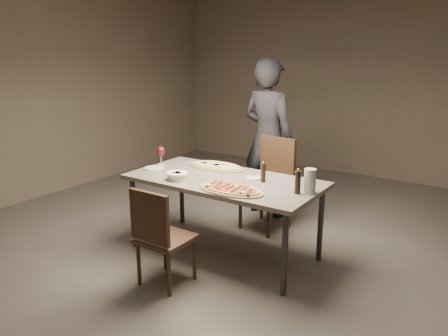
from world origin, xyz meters
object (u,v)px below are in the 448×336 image
Objects in this scene: zucchini_pizza at (231,189)px; chair_far at (271,178)px; dining_table at (224,184)px; bread_basket at (177,175)px; ham_pizza at (216,166)px; pepper_mill_left at (263,172)px; carafe at (310,181)px; diner at (268,138)px; chair_near at (159,233)px.

zucchini_pizza is 1.18m from chair_far.
bread_basket reaches higher than dining_table.
ham_pizza is 3.06× the size of bread_basket.
pepper_mill_left is 0.48m from carafe.
dining_table is 0.98× the size of diner.
zucchini_pizza is 3.18× the size of pepper_mill_left.
zucchini_pizza is 1.54m from diner.
zucchini_pizza is 3.00× the size of bread_basket.
chair_far is at bearing 85.45° from chair_near.
pepper_mill_left is at bearing 120.97° from chair_far.
diner is at bearing 92.51° from zucchini_pizza.
pepper_mill_left is at bearing -34.50° from ham_pizza.
ham_pizza is 0.66m from pepper_mill_left.
bread_basket is 0.67m from chair_near.
carafe is (0.47, -0.07, 0.01)m from pepper_mill_left.
dining_table is 8.72× the size of carafe.
diner is (-0.22, 0.33, 0.36)m from chair_far.
chair_far reaches higher than dining_table.
dining_table is at bearing -163.51° from pepper_mill_left.
bread_basket is at bearing -141.51° from dining_table.
pepper_mill_left is at bearing 63.79° from chair_near.
bread_basket is 1.21m from carafe.
pepper_mill_left reaches higher than zucchini_pizza.
carafe is at bearing -7.89° from pepper_mill_left.
zucchini_pizza is 0.71× the size of chair_near.
chair_far is at bearing 132.12° from diner.
chair_far is at bearing 133.90° from carafe.
chair_near is (-0.44, -0.91, -0.36)m from pepper_mill_left.
carafe reaches higher than pepper_mill_left.
ham_pizza is at bearing 167.79° from carafe.
dining_table is at bearing 83.48° from chair_near.
ham_pizza is 0.62× the size of chair_far.
zucchini_pizza is 0.61× the size of chair_far.
carafe reaches higher than chair_near.
dining_table is 0.39m from zucchini_pizza.
bread_basket is 0.97× the size of carafe.
zucchini_pizza is (0.26, -0.28, 0.07)m from dining_table.
chair_near reaches higher than bread_basket.
ham_pizza is 1.14m from chair_near.
ham_pizza is 1.14m from carafe.
chair_far reaches higher than zucchini_pizza.
dining_table is 0.44m from bread_basket.
ham_pizza is (-0.28, 0.28, 0.07)m from dining_table.
diner reaches higher than carafe.
ham_pizza is at bearing 69.61° from chair_far.
chair_near is at bearing -137.96° from zucchini_pizza.
carafe is (1.17, 0.31, 0.06)m from bread_basket.
carafe is at bearing 42.42° from chair_near.
zucchini_pizza is at bearing -47.09° from dining_table.
zucchini_pizza is at bearing 56.19° from chair_near.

